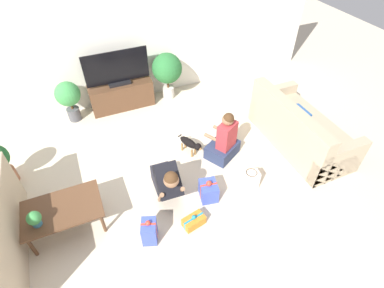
# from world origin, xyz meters

# --- Properties ---
(ground_plane) EXTENTS (16.00, 16.00, 0.00)m
(ground_plane) POSITION_xyz_m (0.00, 0.00, 0.00)
(ground_plane) COLOR beige
(wall_back) EXTENTS (8.40, 0.06, 2.60)m
(wall_back) POSITION_xyz_m (0.00, 2.63, 1.30)
(wall_back) COLOR white
(wall_back) RESTS_ON ground_plane
(sofa_right) EXTENTS (0.90, 1.89, 0.88)m
(sofa_right) POSITION_xyz_m (2.40, 0.07, 0.31)
(sofa_right) COLOR tan
(sofa_right) RESTS_ON ground_plane
(coffee_table) EXTENTS (0.98, 0.64, 0.41)m
(coffee_table) POSITION_xyz_m (-1.47, -0.10, 0.37)
(coffee_table) COLOR brown
(coffee_table) RESTS_ON ground_plane
(tv_console) EXTENTS (1.22, 0.40, 0.53)m
(tv_console) POSITION_xyz_m (-0.13, 2.36, 0.26)
(tv_console) COLOR brown
(tv_console) RESTS_ON ground_plane
(tv) EXTENTS (1.20, 0.20, 0.66)m
(tv) POSITION_xyz_m (-0.13, 2.36, 0.83)
(tv) COLOR black
(tv) RESTS_ON tv_console
(potted_plant_back_left) EXTENTS (0.45, 0.45, 0.80)m
(potted_plant_back_left) POSITION_xyz_m (-1.09, 2.31, 0.52)
(potted_plant_back_left) COLOR #4C4C51
(potted_plant_back_left) RESTS_ON ground_plane
(potted_plant_back_right) EXTENTS (0.60, 0.60, 0.98)m
(potted_plant_back_right) POSITION_xyz_m (0.83, 2.31, 0.64)
(potted_plant_back_right) COLOR beige
(potted_plant_back_right) RESTS_ON ground_plane
(person_kneeling) EXTENTS (0.36, 0.81, 0.79)m
(person_kneeling) POSITION_xyz_m (-0.07, -0.14, 0.35)
(person_kneeling) COLOR #23232D
(person_kneeling) RESTS_ON ground_plane
(person_sitting) EXTENTS (0.65, 0.62, 0.90)m
(person_sitting) POSITION_xyz_m (1.08, 0.30, 0.32)
(person_sitting) COLOR #283351
(person_sitting) RESTS_ON ground_plane
(dog) EXTENTS (0.28, 0.49, 0.32)m
(dog) POSITION_xyz_m (0.59, 0.56, 0.22)
(dog) COLOR black
(dog) RESTS_ON ground_plane
(gift_box_a) EXTENTS (0.33, 0.23, 0.19)m
(gift_box_a) POSITION_xyz_m (0.10, -0.73, 0.07)
(gift_box_a) COLOR orange
(gift_box_a) RESTS_ON ground_plane
(gift_box_b) EXTENTS (0.26, 0.29, 0.39)m
(gift_box_b) POSITION_xyz_m (-0.51, -0.70, 0.17)
(gift_box_b) COLOR #3D51BC
(gift_box_b) RESTS_ON ground_plane
(gift_box_c) EXTENTS (0.29, 0.32, 0.35)m
(gift_box_c) POSITION_xyz_m (0.48, -0.39, 0.15)
(gift_box_c) COLOR #3D51BC
(gift_box_c) RESTS_ON ground_plane
(gift_bag_a) EXTENTS (0.27, 0.18, 0.34)m
(gift_bag_a) POSITION_xyz_m (1.12, -0.47, 0.16)
(gift_bag_a) COLOR white
(gift_bag_a) RESTS_ON ground_plane
(tabletop_plant) EXTENTS (0.17, 0.17, 0.22)m
(tabletop_plant) POSITION_xyz_m (-1.76, -0.23, 0.54)
(tabletop_plant) COLOR #336B84
(tabletop_plant) RESTS_ON coffee_table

